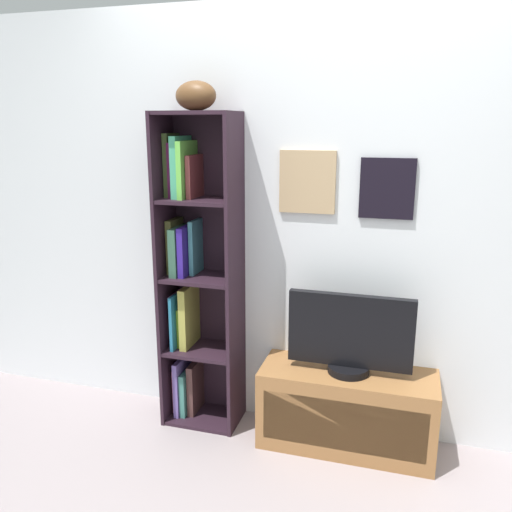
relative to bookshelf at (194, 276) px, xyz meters
The scene contains 5 objects.
back_wall 0.76m from the bookshelf, 12.01° to the left, with size 4.80×0.08×2.34m.
bookshelf is the anchor object (origin of this frame).
football 0.98m from the bookshelf, 30.85° to the right, with size 0.24×0.15×0.15m, color brown.
tv_stand 1.12m from the bookshelf, ahead, with size 0.93×0.35×0.44m.
television 0.93m from the bookshelf, ahead, with size 0.65×0.22×0.43m.
Camera 1 is at (0.46, -1.66, 1.73)m, focal length 36.72 mm.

